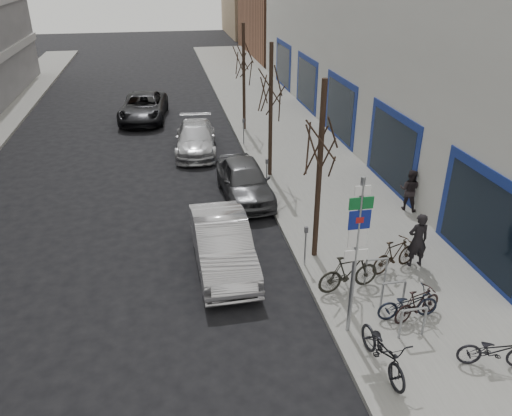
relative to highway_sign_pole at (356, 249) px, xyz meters
name	(u,v)px	position (x,y,z in m)	size (l,w,h in m)	color
ground	(251,347)	(-2.40, 0.01, -2.46)	(120.00, 120.00, 0.00)	black
sidewalk_east	(313,173)	(2.10, 10.01, -2.38)	(5.00, 70.00, 0.15)	slate
commercial_building	(512,28)	(14.60, 16.01, 2.54)	(20.00, 32.00, 10.00)	#B7B7B2
brick_building_far	(311,10)	(10.60, 40.01, 1.54)	(12.00, 14.00, 8.00)	brown
highway_sign_pole	(356,249)	(0.00, 0.00, 0.00)	(0.55, 0.10, 4.20)	gray
bike_rack	(393,292)	(1.40, 0.61, -1.80)	(0.66, 2.26, 0.83)	gray
tree_near	(322,130)	(0.20, 3.51, 1.65)	(1.80, 1.80, 5.50)	black
tree_mid	(271,80)	(0.20, 10.01, 1.65)	(1.80, 1.80, 5.50)	black
tree_far	(244,52)	(0.20, 16.51, 1.65)	(1.80, 1.80, 5.50)	black
meter_front	(306,242)	(-0.25, 3.01, -1.54)	(0.10, 0.08, 1.27)	gray
meter_mid	(267,171)	(-0.25, 8.51, -1.54)	(0.10, 0.08, 1.27)	gray
meter_back	(244,129)	(-0.25, 14.01, -1.54)	(0.10, 0.08, 1.27)	gray
bike_near_left	(384,347)	(0.28, -1.34, -1.72)	(0.58, 1.92, 1.17)	black
bike_near_right	(418,304)	(1.83, 0.11, -1.86)	(0.44, 1.49, 0.91)	black
bike_mid_curb	(408,302)	(1.61, 0.19, -1.82)	(0.48, 1.58, 0.97)	black
bike_mid_inner	(349,272)	(0.57, 1.62, -1.76)	(0.54, 1.81, 1.10)	black
bike_far_curb	(496,348)	(2.73, -1.71, -1.82)	(0.49, 1.61, 0.98)	black
bike_far_inner	(395,254)	(2.21, 2.29, -1.80)	(0.50, 1.68, 1.02)	black
parked_car_front	(222,244)	(-2.60, 3.64, -1.71)	(1.58, 4.53, 1.49)	#B9B8BE
parked_car_mid	(245,180)	(-1.16, 8.27, -1.73)	(1.73, 4.30, 1.47)	#444549
parked_car_back	(196,138)	(-2.59, 13.78, -1.79)	(1.87, 4.61, 1.34)	#ACADB2
lane_car	(143,107)	(-5.10, 19.74, -1.73)	(2.42, 5.25, 1.46)	black
pedestrian_near	(418,240)	(2.93, 2.41, -1.46)	(0.62, 0.40, 1.69)	black
pedestrian_far	(410,190)	(4.40, 5.88, -1.54)	(0.57, 0.38, 1.54)	black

